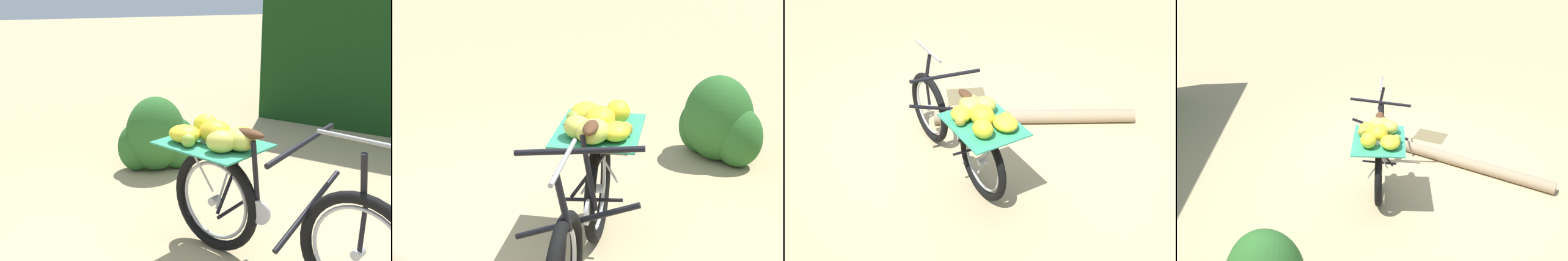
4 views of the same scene
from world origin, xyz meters
TOP-DOWN VIEW (x-y plane):
  - ground_plane at (0.00, 0.00)m, footprint 60.00×60.00m
  - bicycle at (0.04, -0.26)m, footprint 1.01×1.75m
  - fallen_log at (0.89, 0.52)m, footprint 2.16×0.37m
  - leaf_litter_patch at (0.21, 1.16)m, footprint 0.44×0.36m

SIDE VIEW (x-z plane):
  - ground_plane at x=0.00m, z-range 0.00..0.00m
  - leaf_litter_patch at x=0.21m, z-range 0.00..0.01m
  - fallen_log at x=0.89m, z-range 0.00..0.15m
  - bicycle at x=0.04m, z-range 0.02..1.05m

